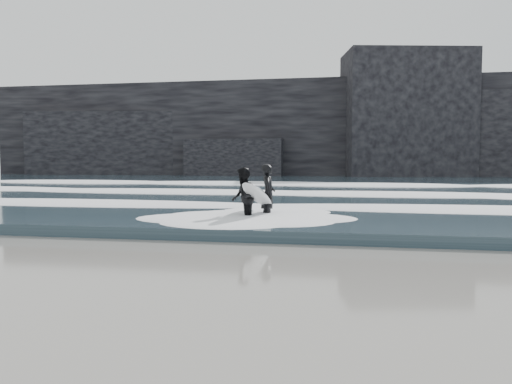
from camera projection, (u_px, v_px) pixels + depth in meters
ground at (154, 269)px, 8.95m from camera, size 120.00×120.00×0.00m
sea at (301, 183)px, 37.40m from camera, size 90.00×52.00×0.30m
headland at (316, 131)px, 53.76m from camera, size 70.00×9.00×10.00m
foam_near at (250, 203)px, 17.75m from camera, size 60.00×3.20×0.20m
foam_mid at (277, 191)px, 24.62m from camera, size 60.00×4.00×0.24m
foam_far at (296, 182)px, 33.45m from camera, size 60.00×4.80×0.30m
surfer_left at (266, 194)px, 15.17m from camera, size 1.03×2.11×1.82m
surfer_right at (245, 197)px, 14.40m from camera, size 1.29×2.12×1.74m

